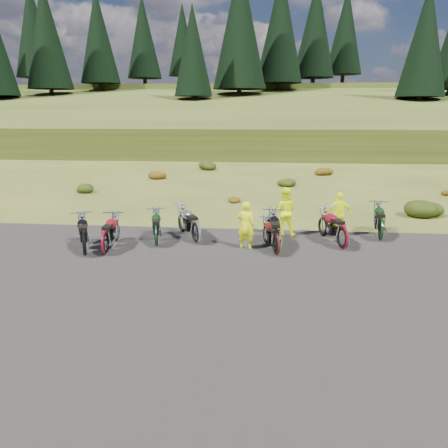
# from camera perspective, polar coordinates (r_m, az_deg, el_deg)

# --- Properties ---
(ground) EXTENTS (300.00, 300.00, 0.00)m
(ground) POSITION_cam_1_polar(r_m,az_deg,el_deg) (13.35, -0.15, -5.18)
(ground) COLOR #414B19
(ground) RESTS_ON ground
(gravel_pad) EXTENTS (20.00, 12.00, 0.04)m
(gravel_pad) POSITION_cam_1_polar(r_m,az_deg,el_deg) (11.50, -1.13, -8.52)
(gravel_pad) COLOR black
(gravel_pad) RESTS_ON ground
(hill_slope) EXTENTS (300.00, 45.97, 9.37)m
(hill_slope) POSITION_cam_1_polar(r_m,az_deg,el_deg) (62.69, 4.39, 10.31)
(hill_slope) COLOR #364316
(hill_slope) RESTS_ON ground
(hill_plateau) EXTENTS (300.00, 90.00, 9.17)m
(hill_plateau) POSITION_cam_1_polar(r_m,az_deg,el_deg) (122.60, 4.99, 12.30)
(hill_plateau) COLOR #364316
(hill_plateau) RESTS_ON ground
(conifer_15) EXTENTS (7.92, 7.92, 20.00)m
(conifer_15) POSITION_cam_1_polar(r_m,az_deg,el_deg) (101.08, -23.70, 22.25)
(conifer_15) COLOR black
(conifer_15) RESTS_ON ground
(conifer_17) EXTENTS (7.04, 7.04, 18.00)m
(conifer_17) POSITION_cam_1_polar(r_m,az_deg,el_deg) (78.33, -22.20, 21.89)
(conifer_17) COLOR black
(conifer_17) RESTS_ON ground
(conifer_18) EXTENTS (6.60, 6.60, 17.00)m
(conifer_18) POSITION_cam_1_polar(r_m,az_deg,el_deg) (81.53, -16.13, 22.52)
(conifer_18) COLOR black
(conifer_18) RESTS_ON ground
(conifer_19) EXTENTS (6.16, 6.16, 16.00)m
(conifer_19) POSITION_cam_1_polar(r_m,az_deg,el_deg) (85.47, -10.52, 22.89)
(conifer_19) COLOR black
(conifer_19) RESTS_ON ground
(conifer_20) EXTENTS (5.72, 5.72, 15.00)m
(conifer_20) POSITION_cam_1_polar(r_m,az_deg,el_deg) (89.98, -5.42, 22.81)
(conifer_20) COLOR black
(conifer_20) RESTS_ON ground
(conifer_21) EXTENTS (5.28, 5.28, 14.00)m
(conifer_21) POSITION_cam_1_polar(r_m,az_deg,el_deg) (63.86, -4.10, 21.68)
(conifer_21) COLOR black
(conifer_21) RESTS_ON ground
(conifer_22) EXTENTS (7.92, 7.92, 20.00)m
(conifer_22) POSITION_cam_1_polar(r_m,az_deg,el_deg) (69.74, 2.08, 24.59)
(conifer_22) COLOR black
(conifer_22) RESTS_ON ground
(conifer_23) EXTENTS (7.48, 7.48, 19.00)m
(conifer_23) POSITION_cam_1_polar(r_m,az_deg,el_deg) (75.66, 7.37, 24.22)
(conifer_23) COLOR black
(conifer_23) RESTS_ON ground
(conifer_24) EXTENTS (7.04, 7.04, 18.00)m
(conifer_24) POSITION_cam_1_polar(r_m,az_deg,el_deg) (82.04, 11.83, 23.77)
(conifer_24) COLOR black
(conifer_24) RESTS_ON ground
(conifer_25) EXTENTS (6.60, 6.60, 17.00)m
(conifer_25) POSITION_cam_1_polar(r_m,az_deg,el_deg) (88.74, 15.59, 23.15)
(conifer_25) COLOR black
(conifer_25) RESTS_ON ground
(conifer_26) EXTENTS (6.16, 6.16, 16.00)m
(conifer_26) POSITION_cam_1_polar(r_m,az_deg,el_deg) (65.22, 24.80, 21.04)
(conifer_26) COLOR black
(conifer_26) RESTS_ON ground
(shrub_1) EXTENTS (1.03, 1.03, 0.61)m
(shrub_1) POSITION_cam_1_polar(r_m,az_deg,el_deg) (26.29, -17.82, 4.61)
(shrub_1) COLOR #202F0B
(shrub_1) RESTS_ON ground
(shrub_2) EXTENTS (1.30, 1.30, 0.77)m
(shrub_2) POSITION_cam_1_polar(r_m,az_deg,el_deg) (30.33, -8.83, 6.51)
(shrub_2) COLOR #65370C
(shrub_2) RESTS_ON ground
(shrub_3) EXTENTS (1.56, 1.56, 0.92)m
(shrub_3) POSITION_cam_1_polar(r_m,az_deg,el_deg) (34.95, -2.05, 7.83)
(shrub_3) COLOR #202F0B
(shrub_3) RESTS_ON ground
(shrub_4) EXTENTS (0.77, 0.77, 0.45)m
(shrub_4) POSITION_cam_1_polar(r_m,az_deg,el_deg) (22.19, 1.14, 3.38)
(shrub_4) COLOR #65370C
(shrub_4) RESTS_ON ground
(shrub_5) EXTENTS (1.03, 1.03, 0.61)m
(shrub_5) POSITION_cam_1_polar(r_m,az_deg,el_deg) (27.37, 8.09, 5.52)
(shrub_5) COLOR #202F0B
(shrub_5) RESTS_ON ground
(shrub_6) EXTENTS (1.30, 1.30, 0.77)m
(shrub_6) POSITION_cam_1_polar(r_m,az_deg,el_deg) (32.84, 12.80, 6.92)
(shrub_6) COLOR #65370C
(shrub_6) RESTS_ON ground
(shrub_7) EXTENTS (1.56, 1.56, 0.92)m
(shrub_7) POSITION_cam_1_polar(r_m,az_deg,el_deg) (21.24, 24.81, 2.18)
(shrub_7) COLOR #202F0B
(shrub_7) RESTS_ON ground
(shrub_8) EXTENTS (0.77, 0.77, 0.45)m
(shrub_8) POSITION_cam_1_polar(r_m,az_deg,el_deg) (27.17, 26.97, 3.86)
(shrub_8) COLOR #65370C
(shrub_8) RESTS_ON ground
(motorcycle_0) EXTENTS (1.60, 2.36, 1.18)m
(motorcycle_0) POSITION_cam_1_polar(r_m,az_deg,el_deg) (14.69, -17.67, -4.04)
(motorcycle_0) COLOR black
(motorcycle_0) RESTS_ON ground
(motorcycle_1) EXTENTS (0.92, 2.22, 1.13)m
(motorcycle_1) POSITION_cam_1_polar(r_m,az_deg,el_deg) (14.67, -15.15, -3.88)
(motorcycle_1) COLOR maroon
(motorcycle_1) RESTS_ON ground
(motorcycle_2) EXTENTS (1.16, 2.20, 1.10)m
(motorcycle_2) POSITION_cam_1_polar(r_m,az_deg,el_deg) (15.13, -8.79, -2.97)
(motorcycle_2) COLOR black
(motorcycle_2) RESTS_ON ground
(motorcycle_3) EXTENTS (1.79, 2.38, 1.20)m
(motorcycle_3) POSITION_cam_1_polar(r_m,az_deg,el_deg) (15.29, -3.64, -2.65)
(motorcycle_3) COLOR #BDBCC1
(motorcycle_3) RESTS_ON ground
(motorcycle_4) EXTENTS (1.13, 2.10, 1.04)m
(motorcycle_4) POSITION_cam_1_polar(r_m,az_deg,el_deg) (14.14, 6.79, -4.15)
(motorcycle_4) COLOR #57140E
(motorcycle_4) RESTS_ON ground
(motorcycle_5) EXTENTS (0.93, 2.37, 1.22)m
(motorcycle_5) POSITION_cam_1_polar(r_m,az_deg,el_deg) (14.32, 6.78, -3.92)
(motorcycle_5) COLOR black
(motorcycle_5) RESTS_ON ground
(motorcycle_6) EXTENTS (1.41, 2.42, 1.20)m
(motorcycle_6) POSITION_cam_1_polar(r_m,az_deg,el_deg) (15.19, 15.10, -3.25)
(motorcycle_6) COLOR maroon
(motorcycle_6) RESTS_ON ground
(motorcycle_7) EXTENTS (1.07, 2.38, 1.20)m
(motorcycle_7) POSITION_cam_1_polar(r_m,az_deg,el_deg) (16.59, 19.68, -2.11)
(motorcycle_7) COLOR black
(motorcycle_7) RESTS_ON ground
(person_middle) EXTENTS (0.66, 0.50, 1.61)m
(person_middle) POSITION_cam_1_polar(r_m,az_deg,el_deg) (14.50, 2.87, -0.28)
(person_middle) COLOR #E8F70D
(person_middle) RESTS_ON ground
(person_right_a) EXTENTS (0.92, 0.74, 1.80)m
(person_right_a) POSITION_cam_1_polar(r_m,az_deg,el_deg) (16.23, 7.92, 1.54)
(person_right_a) COLOR #E8F70D
(person_right_a) RESTS_ON ground
(person_right_b) EXTENTS (0.98, 0.44, 1.65)m
(person_right_b) POSITION_cam_1_polar(r_m,az_deg,el_deg) (16.50, 14.82, 1.14)
(person_right_b) COLOR #E8F70D
(person_right_b) RESTS_ON ground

